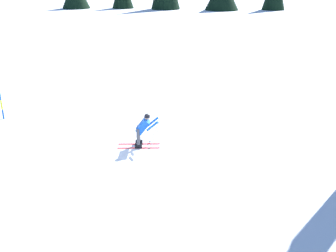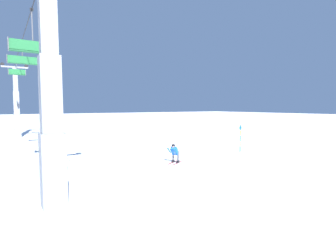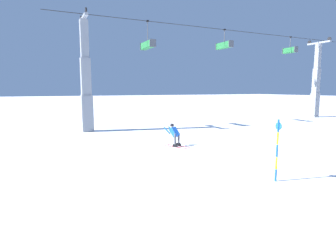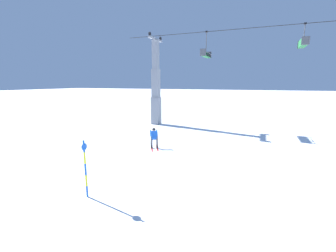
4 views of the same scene
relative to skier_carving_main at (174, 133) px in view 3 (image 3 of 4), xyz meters
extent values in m
plane|color=white|center=(0.97, 0.58, -0.78)|extent=(260.00, 260.00, 0.00)
cube|color=red|center=(-0.08, -0.25, -0.77)|extent=(0.89, 1.50, 0.01)
cube|color=black|center=(-0.08, -0.25, -0.69)|extent=(0.23, 0.30, 0.16)
cylinder|color=#4C4C51|center=(-0.08, -0.25, -0.29)|extent=(0.13, 0.13, 0.63)
cube|color=red|center=(0.26, -0.07, -0.77)|extent=(0.89, 1.50, 0.01)
cube|color=black|center=(0.26, -0.07, -0.69)|extent=(0.23, 0.30, 0.16)
cylinder|color=#4C4C51|center=(0.26, -0.07, -0.29)|extent=(0.13, 0.13, 0.63)
cube|color=blue|center=(0.00, -0.01, 0.08)|extent=(0.64, 0.69, 0.62)
sphere|color=tan|center=(-0.08, 0.15, 0.44)|extent=(0.21, 0.21, 0.21)
sphere|color=black|center=(-0.08, 0.15, 0.48)|extent=(0.23, 0.23, 0.23)
cylinder|color=blue|center=(-0.38, 0.22, 0.16)|extent=(0.30, 0.46, 0.42)
cylinder|color=gray|center=(-0.44, 0.22, -0.38)|extent=(0.36, 0.38, 1.07)
cylinder|color=black|center=(-0.39, 0.05, -0.73)|extent=(0.07, 0.07, 0.01)
cylinder|color=blue|center=(0.02, 0.44, 0.16)|extent=(0.30, 0.46, 0.42)
cylinder|color=gray|center=(0.04, 0.49, -0.38)|extent=(0.15, 0.49, 1.07)
cylinder|color=black|center=(0.17, 0.36, -0.73)|extent=(0.07, 0.07, 0.01)
cube|color=gray|center=(-3.72, 8.33, 0.68)|extent=(0.88, 0.88, 2.92)
cube|color=gray|center=(-3.72, 8.33, 3.60)|extent=(0.74, 0.74, 2.92)
cube|color=gray|center=(-3.72, 8.33, 6.53)|extent=(0.59, 0.59, 2.92)
cube|color=gray|center=(-3.72, 8.33, 8.08)|extent=(0.28, 2.91, 0.18)
cylinder|color=black|center=(-3.72, 9.60, 8.33)|extent=(0.10, 0.44, 0.44)
cylinder|color=black|center=(-3.72, 7.06, 8.33)|extent=(0.10, 0.44, 0.44)
cube|color=gray|center=(23.33, 8.33, 0.68)|extent=(0.78, 0.78, 2.92)
cube|color=gray|center=(23.33, 8.33, 3.60)|extent=(0.65, 0.65, 2.92)
cube|color=gray|center=(23.33, 8.33, 6.53)|extent=(0.52, 0.52, 2.92)
cube|color=gray|center=(23.33, 8.33, 8.08)|extent=(0.28, 2.95, 0.18)
cylinder|color=black|center=(23.33, 9.62, 8.33)|extent=(0.10, 0.44, 0.44)
cylinder|color=black|center=(23.33, 7.04, 8.33)|extent=(0.10, 0.44, 0.44)
cylinder|color=black|center=(9.81, 8.33, 8.39)|extent=(33.06, 0.05, 0.05)
cube|color=black|center=(1.58, 8.33, 8.39)|extent=(0.20, 0.16, 0.14)
cylinder|color=#4C4F54|center=(1.58, 8.33, 7.54)|extent=(0.07, 0.07, 1.70)
cube|color=#1E6633|center=(1.58, 8.33, 6.14)|extent=(0.45, 2.32, 0.06)
cube|color=#1E6633|center=(1.39, 8.33, 6.41)|extent=(0.06, 2.32, 0.55)
cylinder|color=#4C4F54|center=(1.89, 8.33, 6.44)|extent=(0.04, 2.20, 0.04)
cube|color=#4C4F54|center=(1.58, 9.49, 6.41)|extent=(0.57, 0.05, 0.63)
cube|color=#4C4F54|center=(1.58, 7.17, 6.41)|extent=(0.57, 0.05, 0.63)
cube|color=black|center=(9.64, 8.33, 8.39)|extent=(0.20, 0.16, 0.14)
cylinder|color=#4C4F54|center=(9.64, 8.33, 7.79)|extent=(0.07, 0.07, 1.21)
cube|color=#1E6633|center=(9.64, 8.33, 6.63)|extent=(0.45, 2.15, 0.06)
cube|color=#1E6633|center=(9.44, 8.33, 6.91)|extent=(0.06, 2.15, 0.55)
cylinder|color=#4C4F54|center=(9.94, 8.33, 6.93)|extent=(0.04, 2.04, 0.04)
cube|color=#4C4F54|center=(9.64, 9.41, 6.91)|extent=(0.57, 0.05, 0.63)
cube|color=#4C4F54|center=(9.64, 7.25, 6.91)|extent=(0.57, 0.05, 0.63)
cube|color=black|center=(18.64, 8.33, 8.39)|extent=(0.20, 0.16, 0.14)
cylinder|color=#4C4F54|center=(18.64, 8.33, 7.81)|extent=(0.07, 0.07, 1.16)
cube|color=#1E6633|center=(18.64, 8.33, 6.68)|extent=(0.45, 1.65, 0.06)
cube|color=#1E6633|center=(18.45, 8.33, 6.95)|extent=(0.06, 1.65, 0.55)
cylinder|color=#4C4F54|center=(18.95, 8.33, 6.98)|extent=(0.04, 1.57, 0.04)
cube|color=#4C4F54|center=(18.64, 9.15, 6.95)|extent=(0.57, 0.05, 0.63)
cube|color=#4C4F54|center=(18.64, 7.51, 6.95)|extent=(0.57, 0.05, 0.63)
cylinder|color=blue|center=(0.55, -7.35, -0.55)|extent=(0.07, 0.07, 0.47)
cylinder|color=yellow|center=(0.55, -7.35, -0.08)|extent=(0.07, 0.07, 0.47)
cylinder|color=blue|center=(0.55, -7.35, 0.38)|extent=(0.07, 0.07, 0.47)
cylinder|color=yellow|center=(0.55, -7.35, 0.85)|extent=(0.07, 0.07, 0.47)
cylinder|color=blue|center=(0.55, -7.35, 1.32)|extent=(0.07, 0.07, 0.47)
cylinder|color=blue|center=(0.57, -7.35, 1.30)|extent=(0.02, 0.28, 0.28)
camera|label=1|loc=(11.86, 7.55, 5.78)|focal=41.76mm
camera|label=2|loc=(-14.29, 9.90, 3.17)|focal=27.10mm
camera|label=3|loc=(-7.36, -14.67, 2.64)|focal=29.67mm
camera|label=4|loc=(6.66, -13.85, 3.72)|focal=24.15mm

